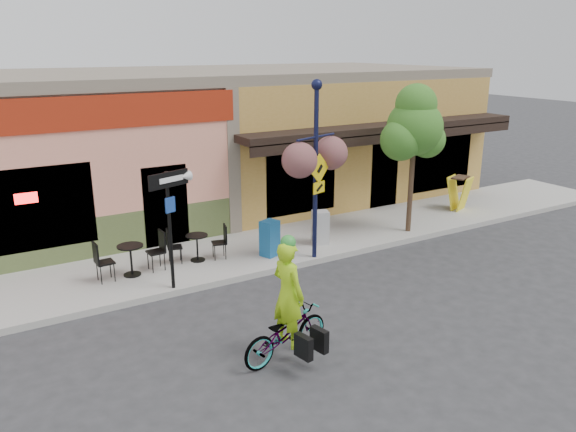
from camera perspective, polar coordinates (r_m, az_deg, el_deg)
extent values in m
plane|color=#2D2D30|center=(13.86, 4.58, -5.46)|extent=(90.00, 90.00, 0.00)
cube|color=#9E9B93|center=(15.40, 0.31, -2.77)|extent=(24.00, 3.00, 0.15)
cube|color=#A8A59E|center=(14.25, 3.32, -4.46)|extent=(24.00, 0.12, 0.15)
imported|color=maroon|center=(9.98, -0.24, -11.76)|extent=(1.91, 0.97, 0.96)
imported|color=#A1DA17|center=(9.78, 0.02, -9.25)|extent=(0.58, 0.77, 1.91)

